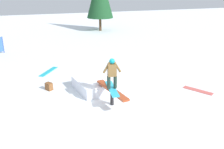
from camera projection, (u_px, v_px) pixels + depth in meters
name	position (u px, v px, depth m)	size (l,w,h in m)	color
ground_plane	(112.00, 104.00, 9.84)	(60.00, 60.00, 0.00)	white
rail_feature	(112.00, 92.00, 9.64)	(2.14, 0.71, 0.67)	black
snow_kicker_ramp	(95.00, 85.00, 11.08)	(1.80, 1.50, 0.49)	white
main_rider_on_rail	(112.00, 75.00, 9.40)	(1.54, 0.72, 1.23)	#2CB0D4
loose_snowboard_coral	(198.00, 90.00, 11.07)	(1.30, 0.28, 0.02)	#E05C55
loose_snowboard_cyan	(49.00, 71.00, 13.38)	(1.55, 0.28, 0.02)	#1CB1C6
backpack_on_snow	(49.00, 86.00, 11.09)	(0.30, 0.22, 0.34)	brown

